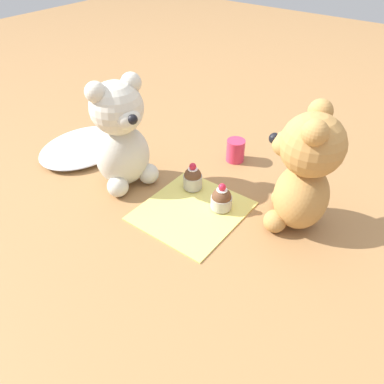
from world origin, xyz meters
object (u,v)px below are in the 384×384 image
(cupcake_near_tan_bear, at_px, (221,199))
(juice_glass, at_px, (235,150))
(teddy_bear_cream, at_px, (121,136))
(teddy_bear_tan, at_px, (304,171))
(cupcake_near_cream_bear, at_px, (193,178))

(cupcake_near_tan_bear, bearing_deg, juice_glass, 23.34)
(cupcake_near_tan_bear, bearing_deg, teddy_bear_cream, 102.15)
(juice_glass, bearing_deg, teddy_bear_cream, 146.49)
(teddy_bear_cream, distance_m, teddy_bear_tan, 0.42)
(cupcake_near_tan_bear, distance_m, juice_glass, 0.21)
(teddy_bear_cream, distance_m, juice_glass, 0.32)
(teddy_bear_tan, relative_size, cupcake_near_tan_bear, 4.13)
(teddy_bear_cream, xyz_separation_m, cupcake_near_cream_bear, (0.08, -0.15, -0.10))
(teddy_bear_tan, xyz_separation_m, cupcake_near_cream_bear, (-0.04, 0.25, -0.10))
(teddy_bear_cream, bearing_deg, cupcake_near_cream_bear, -48.49)
(teddy_bear_tan, xyz_separation_m, juice_glass, (0.14, 0.24, -0.10))
(teddy_bear_tan, bearing_deg, teddy_bear_cream, -90.24)
(teddy_bear_cream, bearing_deg, cupcake_near_tan_bear, -62.73)
(cupcake_near_tan_bear, height_order, juice_glass, cupcake_near_tan_bear)
(juice_glass, bearing_deg, cupcake_near_cream_bear, 175.66)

